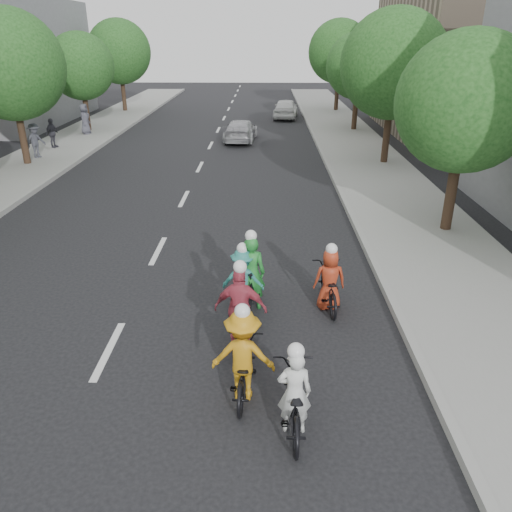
{
  "coord_description": "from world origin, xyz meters",
  "views": [
    {
      "loc": [
        3.09,
        -8.24,
        5.76
      ],
      "look_at": [
        2.89,
        2.43,
        1.0
      ],
      "focal_mm": 35.0,
      "sensor_mm": 36.0,
      "label": 1
    }
  ],
  "objects_px": {
    "follow_car_trail": "(286,108)",
    "cyclist_0": "(243,362)",
    "follow_car_lead": "(241,130)",
    "spectator_1": "(52,133)",
    "cyclist_1": "(294,398)",
    "cyclist_2": "(251,280)",
    "spectator_0": "(35,141)",
    "cyclist_3": "(243,283)",
    "cyclist_5": "(329,284)",
    "spectator_2": "(85,119)",
    "cyclist_4": "(241,315)"
  },
  "relations": [
    {
      "from": "cyclist_5",
      "to": "follow_car_lead",
      "type": "relative_size",
      "value": 0.44
    },
    {
      "from": "cyclist_2",
      "to": "cyclist_3",
      "type": "relative_size",
      "value": 1.18
    },
    {
      "from": "cyclist_3",
      "to": "follow_car_lead",
      "type": "distance_m",
      "value": 19.52
    },
    {
      "from": "cyclist_3",
      "to": "spectator_1",
      "type": "relative_size",
      "value": 1.05
    },
    {
      "from": "cyclist_5",
      "to": "spectator_0",
      "type": "relative_size",
      "value": 1.12
    },
    {
      "from": "cyclist_5",
      "to": "follow_car_trail",
      "type": "distance_m",
      "value": 28.2
    },
    {
      "from": "cyclist_0",
      "to": "spectator_1",
      "type": "relative_size",
      "value": 1.19
    },
    {
      "from": "follow_car_lead",
      "to": "spectator_1",
      "type": "xyz_separation_m",
      "value": [
        -9.98,
        -2.72,
        0.31
      ]
    },
    {
      "from": "cyclist_0",
      "to": "follow_car_trail",
      "type": "relative_size",
      "value": 0.44
    },
    {
      "from": "cyclist_2",
      "to": "cyclist_5",
      "type": "xyz_separation_m",
      "value": [
        1.76,
        0.01,
        -0.09
      ]
    },
    {
      "from": "cyclist_1",
      "to": "spectator_1",
      "type": "relative_size",
      "value": 1.21
    },
    {
      "from": "cyclist_3",
      "to": "follow_car_lead",
      "type": "height_order",
      "value": "cyclist_3"
    },
    {
      "from": "follow_car_trail",
      "to": "cyclist_0",
      "type": "bearing_deg",
      "value": 92.36
    },
    {
      "from": "cyclist_3",
      "to": "spectator_0",
      "type": "distance_m",
      "value": 17.99
    },
    {
      "from": "cyclist_2",
      "to": "spectator_0",
      "type": "height_order",
      "value": "cyclist_2"
    },
    {
      "from": "cyclist_4",
      "to": "follow_car_lead",
      "type": "xyz_separation_m",
      "value": [
        -0.98,
        21.08,
        -0.1
      ]
    },
    {
      "from": "cyclist_5",
      "to": "follow_car_lead",
      "type": "distance_m",
      "value": 19.66
    },
    {
      "from": "cyclist_2",
      "to": "cyclist_5",
      "type": "relative_size",
      "value": 1.02
    },
    {
      "from": "cyclist_2",
      "to": "spectator_1",
      "type": "xyz_separation_m",
      "value": [
        -11.12,
        16.74,
        0.26
      ]
    },
    {
      "from": "cyclist_2",
      "to": "follow_car_trail",
      "type": "bearing_deg",
      "value": -92.35
    },
    {
      "from": "follow_car_trail",
      "to": "spectator_0",
      "type": "height_order",
      "value": "spectator_0"
    },
    {
      "from": "spectator_1",
      "to": "cyclist_2",
      "type": "bearing_deg",
      "value": -131.83
    },
    {
      "from": "cyclist_2",
      "to": "spectator_0",
      "type": "relative_size",
      "value": 1.15
    },
    {
      "from": "follow_car_lead",
      "to": "spectator_0",
      "type": "height_order",
      "value": "spectator_0"
    },
    {
      "from": "cyclist_3",
      "to": "cyclist_4",
      "type": "height_order",
      "value": "cyclist_4"
    },
    {
      "from": "cyclist_0",
      "to": "cyclist_2",
      "type": "height_order",
      "value": "cyclist_2"
    },
    {
      "from": "spectator_1",
      "to": "cyclist_4",
      "type": "bearing_deg",
      "value": -134.59
    },
    {
      "from": "cyclist_3",
      "to": "spectator_1",
      "type": "bearing_deg",
      "value": -51.19
    },
    {
      "from": "cyclist_3",
      "to": "follow_car_trail",
      "type": "relative_size",
      "value": 0.39
    },
    {
      "from": "spectator_1",
      "to": "cyclist_1",
      "type": "bearing_deg",
      "value": -135.42
    },
    {
      "from": "cyclist_3",
      "to": "cyclist_4",
      "type": "distance_m",
      "value": 1.59
    },
    {
      "from": "cyclist_3",
      "to": "cyclist_5",
      "type": "bearing_deg",
      "value": -172.77
    },
    {
      "from": "cyclist_4",
      "to": "follow_car_trail",
      "type": "xyz_separation_m",
      "value": [
        1.96,
        29.83,
        -0.0
      ]
    },
    {
      "from": "follow_car_lead",
      "to": "follow_car_trail",
      "type": "relative_size",
      "value": 1.01
    },
    {
      "from": "cyclist_0",
      "to": "cyclist_5",
      "type": "xyz_separation_m",
      "value": [
        1.82,
        3.1,
        -0.1
      ]
    },
    {
      "from": "spectator_0",
      "to": "spectator_2",
      "type": "height_order",
      "value": "spectator_2"
    },
    {
      "from": "cyclist_3",
      "to": "follow_car_lead",
      "type": "relative_size",
      "value": 0.38
    },
    {
      "from": "cyclist_4",
      "to": "spectator_1",
      "type": "bearing_deg",
      "value": -52.59
    },
    {
      "from": "cyclist_0",
      "to": "spectator_0",
      "type": "height_order",
      "value": "cyclist_0"
    },
    {
      "from": "cyclist_1",
      "to": "cyclist_3",
      "type": "bearing_deg",
      "value": -75.92
    },
    {
      "from": "cyclist_5",
      "to": "spectator_1",
      "type": "height_order",
      "value": "spectator_1"
    },
    {
      "from": "cyclist_3",
      "to": "follow_car_trail",
      "type": "bearing_deg",
      "value": -88.31
    },
    {
      "from": "follow_car_lead",
      "to": "follow_car_trail",
      "type": "xyz_separation_m",
      "value": [
        2.94,
        8.75,
        0.1
      ]
    },
    {
      "from": "cyclist_3",
      "to": "cyclist_1",
      "type": "bearing_deg",
      "value": 109.72
    },
    {
      "from": "follow_car_lead",
      "to": "spectator_2",
      "type": "relative_size",
      "value": 2.34
    },
    {
      "from": "cyclist_1",
      "to": "cyclist_3",
      "type": "relative_size",
      "value": 1.16
    },
    {
      "from": "cyclist_1",
      "to": "cyclist_4",
      "type": "distance_m",
      "value": 2.42
    },
    {
      "from": "follow_car_lead",
      "to": "spectator_2",
      "type": "distance_m",
      "value": 9.66
    },
    {
      "from": "cyclist_5",
      "to": "follow_car_lead",
      "type": "bearing_deg",
      "value": -84.83
    },
    {
      "from": "cyclist_3",
      "to": "follow_car_lead",
      "type": "bearing_deg",
      "value": -81.49
    }
  ]
}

